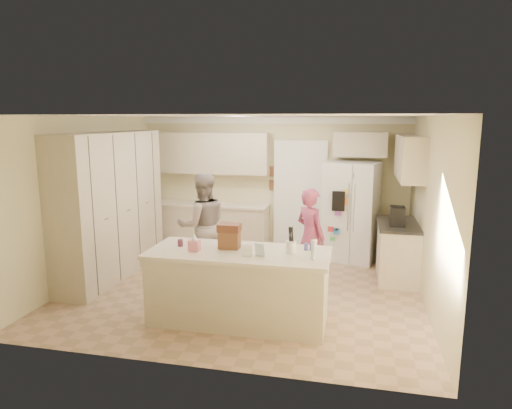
% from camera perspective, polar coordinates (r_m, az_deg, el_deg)
% --- Properties ---
extents(floor, '(5.20, 4.60, 0.02)m').
position_cam_1_polar(floor, '(7.11, -1.42, -10.51)').
color(floor, tan).
rests_on(floor, ground).
extents(ceiling, '(5.20, 4.60, 0.02)m').
position_cam_1_polar(ceiling, '(6.63, -1.53, 11.11)').
color(ceiling, white).
rests_on(ceiling, wall_back).
extents(wall_back, '(5.20, 0.02, 2.60)m').
position_cam_1_polar(wall_back, '(8.98, 2.08, 2.59)').
color(wall_back, beige).
rests_on(wall_back, ground).
extents(wall_front, '(5.20, 0.02, 2.60)m').
position_cam_1_polar(wall_front, '(4.60, -8.44, -5.32)').
color(wall_front, beige).
rests_on(wall_front, ground).
extents(wall_left, '(0.02, 4.60, 2.60)m').
position_cam_1_polar(wall_left, '(7.79, -20.45, 0.69)').
color(wall_left, beige).
rests_on(wall_left, ground).
extents(wall_right, '(0.02, 4.60, 2.60)m').
position_cam_1_polar(wall_right, '(6.63, 20.98, -0.98)').
color(wall_right, beige).
rests_on(wall_right, ground).
extents(crown_back, '(5.20, 0.08, 0.12)m').
position_cam_1_polar(crown_back, '(8.84, 2.08, 10.47)').
color(crown_back, white).
rests_on(crown_back, wall_back).
extents(pantry_bank, '(0.60, 2.60, 2.35)m').
position_cam_1_polar(pantry_bank, '(7.82, -17.69, -0.04)').
color(pantry_bank, beige).
rests_on(pantry_bank, floor).
extents(back_base_cab, '(2.20, 0.60, 0.88)m').
position_cam_1_polar(back_base_cab, '(9.12, -5.44, -2.82)').
color(back_base_cab, beige).
rests_on(back_base_cab, floor).
extents(back_countertop, '(2.24, 0.63, 0.04)m').
position_cam_1_polar(back_countertop, '(9.02, -5.51, 0.01)').
color(back_countertop, beige).
rests_on(back_countertop, back_base_cab).
extents(back_upper_cab, '(2.20, 0.35, 0.80)m').
position_cam_1_polar(back_upper_cab, '(9.01, -5.36, 6.42)').
color(back_upper_cab, beige).
rests_on(back_upper_cab, wall_back).
extents(doorway_opening, '(0.90, 0.06, 2.10)m').
position_cam_1_polar(doorway_opening, '(8.91, 5.52, 0.86)').
color(doorway_opening, black).
rests_on(doorway_opening, floor).
extents(doorway_casing, '(1.02, 0.03, 2.22)m').
position_cam_1_polar(doorway_casing, '(8.87, 5.49, 0.82)').
color(doorway_casing, white).
rests_on(doorway_casing, floor).
extents(wall_frame_upper, '(0.15, 0.02, 0.20)m').
position_cam_1_polar(wall_frame_upper, '(8.90, 2.17, 4.15)').
color(wall_frame_upper, brown).
rests_on(wall_frame_upper, wall_back).
extents(wall_frame_lower, '(0.15, 0.02, 0.20)m').
position_cam_1_polar(wall_frame_lower, '(8.94, 2.16, 2.43)').
color(wall_frame_lower, brown).
rests_on(wall_frame_lower, wall_back).
extents(refrigerator, '(1.05, 0.90, 1.80)m').
position_cam_1_polar(refrigerator, '(8.45, 11.80, -0.88)').
color(refrigerator, white).
rests_on(refrigerator, floor).
extents(fridge_seam, '(0.02, 0.02, 1.78)m').
position_cam_1_polar(fridge_seam, '(8.11, 11.76, -1.37)').
color(fridge_seam, gray).
rests_on(fridge_seam, refrigerator).
extents(fridge_dispenser, '(0.22, 0.03, 0.35)m').
position_cam_1_polar(fridge_dispenser, '(8.05, 10.26, 0.42)').
color(fridge_dispenser, black).
rests_on(fridge_dispenser, refrigerator).
extents(fridge_handle_l, '(0.02, 0.02, 0.85)m').
position_cam_1_polar(fridge_handle_l, '(8.06, 11.45, -0.34)').
color(fridge_handle_l, silver).
rests_on(fridge_handle_l, refrigerator).
extents(fridge_handle_r, '(0.02, 0.02, 0.85)m').
position_cam_1_polar(fridge_handle_r, '(8.06, 12.16, -0.37)').
color(fridge_handle_r, silver).
rests_on(fridge_handle_r, refrigerator).
extents(over_fridge_cab, '(0.95, 0.35, 0.45)m').
position_cam_1_polar(over_fridge_cab, '(8.57, 12.89, 7.33)').
color(over_fridge_cab, beige).
rests_on(over_fridge_cab, wall_back).
extents(right_base_cab, '(0.60, 1.20, 0.88)m').
position_cam_1_polar(right_base_cab, '(7.76, 17.24, -5.67)').
color(right_base_cab, beige).
rests_on(right_base_cab, floor).
extents(right_countertop, '(0.63, 1.24, 0.04)m').
position_cam_1_polar(right_countertop, '(7.65, 17.35, -2.35)').
color(right_countertop, '#2D2B28').
rests_on(right_countertop, right_base_cab).
extents(right_upper_cab, '(0.35, 1.50, 0.70)m').
position_cam_1_polar(right_upper_cab, '(7.70, 18.67, 5.58)').
color(right_upper_cab, beige).
rests_on(right_upper_cab, wall_right).
extents(coffee_maker, '(0.22, 0.28, 0.30)m').
position_cam_1_polar(coffee_maker, '(7.41, 17.24, -1.40)').
color(coffee_maker, black).
rests_on(coffee_maker, right_countertop).
extents(island_base, '(2.20, 0.90, 0.88)m').
position_cam_1_polar(island_base, '(5.91, -2.13, -10.35)').
color(island_base, beige).
rests_on(island_base, floor).
extents(island_top, '(2.28, 0.96, 0.05)m').
position_cam_1_polar(island_top, '(5.76, -2.16, -6.07)').
color(island_top, beige).
rests_on(island_top, island_base).
extents(utensil_crock, '(0.13, 0.13, 0.15)m').
position_cam_1_polar(utensil_crock, '(5.65, 4.38, -5.36)').
color(utensil_crock, white).
rests_on(utensil_crock, island_top).
extents(tissue_box, '(0.13, 0.13, 0.14)m').
position_cam_1_polar(tissue_box, '(5.80, -7.70, -5.06)').
color(tissue_box, pink).
rests_on(tissue_box, island_top).
extents(tissue_plume, '(0.08, 0.08, 0.08)m').
position_cam_1_polar(tissue_plume, '(5.77, -7.73, -4.01)').
color(tissue_plume, white).
rests_on(tissue_plume, tissue_box).
extents(dollhouse_body, '(0.26, 0.18, 0.22)m').
position_cam_1_polar(dollhouse_body, '(5.85, -3.34, -4.43)').
color(dollhouse_body, brown).
rests_on(dollhouse_body, island_top).
extents(dollhouse_roof, '(0.28, 0.20, 0.10)m').
position_cam_1_polar(dollhouse_roof, '(5.81, -3.36, -2.91)').
color(dollhouse_roof, '#592D1E').
rests_on(dollhouse_roof, dollhouse_body).
extents(jam_jar, '(0.07, 0.07, 0.09)m').
position_cam_1_polar(jam_jar, '(6.03, -9.44, -4.75)').
color(jam_jar, '#59263F').
rests_on(jam_jar, island_top).
extents(greeting_card_a, '(0.12, 0.06, 0.16)m').
position_cam_1_polar(greeting_card_a, '(5.51, -1.17, -5.71)').
color(greeting_card_a, white).
rests_on(greeting_card_a, island_top).
extents(greeting_card_b, '(0.12, 0.05, 0.16)m').
position_cam_1_polar(greeting_card_b, '(5.52, 0.47, -5.66)').
color(greeting_card_b, silver).
rests_on(greeting_card_b, island_top).
extents(water_bottle, '(0.07, 0.07, 0.24)m').
position_cam_1_polar(water_bottle, '(5.42, 7.24, -5.63)').
color(water_bottle, silver).
rests_on(water_bottle, island_top).
extents(shaker_salt, '(0.05, 0.05, 0.09)m').
position_cam_1_polar(shaker_salt, '(5.81, 6.28, -5.27)').
color(shaker_salt, '#474BA0').
rests_on(shaker_salt, island_top).
extents(shaker_pepper, '(0.05, 0.05, 0.09)m').
position_cam_1_polar(shaker_pepper, '(5.80, 6.97, -5.31)').
color(shaker_pepper, '#474BA0').
rests_on(shaker_pepper, island_top).
extents(teen_boy, '(1.04, 0.97, 1.71)m').
position_cam_1_polar(teen_boy, '(7.46, -6.68, -2.61)').
color(teen_boy, '#9B9693').
rests_on(teen_boy, floor).
extents(teen_girl, '(0.66, 0.63, 1.52)m').
position_cam_1_polar(teen_girl, '(7.16, 6.81, -3.97)').
color(teen_girl, '#C2437B').
rests_on(teen_girl, floor).
extents(fridge_magnets, '(0.76, 0.02, 1.44)m').
position_cam_1_polar(fridge_magnets, '(8.10, 11.76, -1.38)').
color(fridge_magnets, tan).
rests_on(fridge_magnets, refrigerator).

